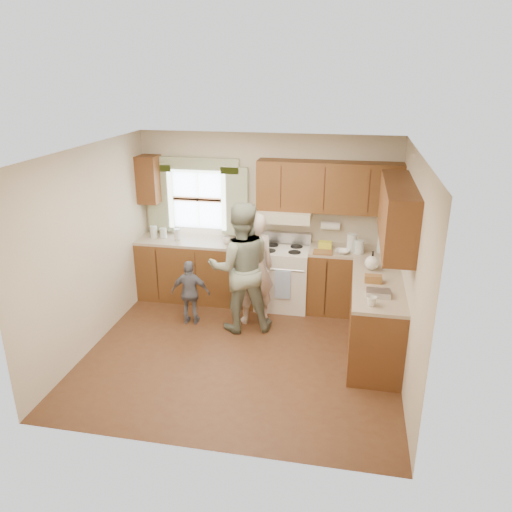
% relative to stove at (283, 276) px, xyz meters
% --- Properties ---
extents(room, '(3.80, 3.80, 3.80)m').
position_rel_stove_xyz_m(room, '(-0.30, -1.44, 0.78)').
color(room, '#4D2918').
rests_on(room, ground).
extents(kitchen_fixtures, '(3.80, 2.25, 2.15)m').
position_rel_stove_xyz_m(kitchen_fixtures, '(0.31, -0.36, 0.37)').
color(kitchen_fixtures, '#3F1E0D').
rests_on(kitchen_fixtures, ground).
extents(stove, '(0.76, 0.67, 1.07)m').
position_rel_stove_xyz_m(stove, '(0.00, 0.00, 0.00)').
color(stove, silver).
rests_on(stove, ground).
extents(woman_left, '(0.69, 0.62, 1.59)m').
position_rel_stove_xyz_m(woman_left, '(-0.32, -0.59, 0.33)').
color(woman_left, silver).
rests_on(woman_left, ground).
extents(woman_right, '(1.02, 0.89, 1.77)m').
position_rel_stove_xyz_m(woman_right, '(-0.45, -0.80, 0.42)').
color(woman_right, '#213B27').
rests_on(woman_right, ground).
extents(child, '(0.55, 0.26, 0.92)m').
position_rel_stove_xyz_m(child, '(-1.16, -0.80, -0.01)').
color(child, slate).
rests_on(child, ground).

